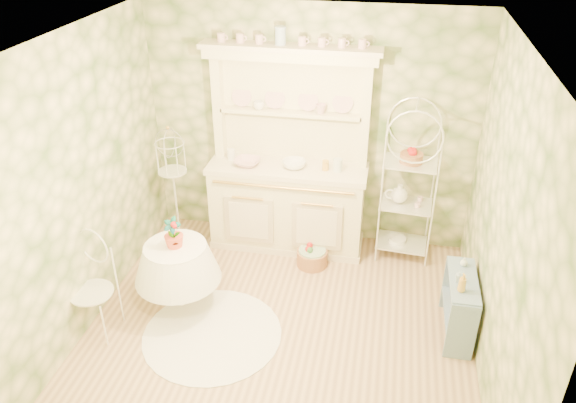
% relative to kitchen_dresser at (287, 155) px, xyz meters
% --- Properties ---
extents(floor, '(3.60, 3.60, 0.00)m').
position_rel_kitchen_dresser_xyz_m(floor, '(0.20, -1.52, -1.15)').
color(floor, tan).
rests_on(floor, ground).
extents(ceiling, '(3.60, 3.60, 0.00)m').
position_rel_kitchen_dresser_xyz_m(ceiling, '(0.20, -1.52, 1.56)').
color(ceiling, white).
rests_on(ceiling, floor).
extents(wall_left, '(3.60, 3.60, 0.00)m').
position_rel_kitchen_dresser_xyz_m(wall_left, '(-1.60, -1.52, 0.21)').
color(wall_left, beige).
rests_on(wall_left, floor).
extents(wall_right, '(3.60, 3.60, 0.00)m').
position_rel_kitchen_dresser_xyz_m(wall_right, '(2.00, -1.52, 0.21)').
color(wall_right, beige).
rests_on(wall_right, floor).
extents(wall_back, '(3.60, 3.60, 0.00)m').
position_rel_kitchen_dresser_xyz_m(wall_back, '(0.20, 0.28, 0.21)').
color(wall_back, beige).
rests_on(wall_back, floor).
extents(wall_front, '(3.60, 3.60, 0.00)m').
position_rel_kitchen_dresser_xyz_m(wall_front, '(0.20, -3.32, 0.21)').
color(wall_front, beige).
rests_on(wall_front, floor).
extents(kitchen_dresser, '(1.87, 0.61, 2.29)m').
position_rel_kitchen_dresser_xyz_m(kitchen_dresser, '(0.00, 0.00, 0.00)').
color(kitchen_dresser, '#FAF5C9').
rests_on(kitchen_dresser, floor).
extents(bakers_rack, '(0.62, 0.46, 1.88)m').
position_rel_kitchen_dresser_xyz_m(bakers_rack, '(1.31, 0.03, -0.21)').
color(bakers_rack, white).
rests_on(bakers_rack, floor).
extents(side_shelf, '(0.29, 0.67, 0.56)m').
position_rel_kitchen_dresser_xyz_m(side_shelf, '(1.84, -1.19, -0.86)').
color(side_shelf, '#7896B5').
rests_on(side_shelf, floor).
extents(round_table, '(0.72, 0.72, 0.62)m').
position_rel_kitchen_dresser_xyz_m(round_table, '(-0.84, -1.31, -0.84)').
color(round_table, white).
rests_on(round_table, floor).
extents(cafe_chair, '(0.47, 0.47, 0.82)m').
position_rel_kitchen_dresser_xyz_m(cafe_chair, '(-1.48, -1.80, -0.73)').
color(cafe_chair, white).
rests_on(cafe_chair, floor).
extents(birdcage_stand, '(0.39, 0.39, 1.55)m').
position_rel_kitchen_dresser_xyz_m(birdcage_stand, '(-1.27, -0.17, -0.37)').
color(birdcage_stand, white).
rests_on(birdcage_stand, floor).
extents(floor_basket, '(0.39, 0.39, 0.23)m').
position_rel_kitchen_dresser_xyz_m(floor_basket, '(0.35, -0.38, -1.03)').
color(floor_basket, '#AC7248').
rests_on(floor_basket, floor).
extents(lace_rug, '(1.46, 1.46, 0.01)m').
position_rel_kitchen_dresser_xyz_m(lace_rug, '(-0.40, -1.66, -1.14)').
color(lace_rug, white).
rests_on(lace_rug, floor).
extents(bowl_floral, '(0.31, 0.31, 0.07)m').
position_rel_kitchen_dresser_xyz_m(bowl_floral, '(-0.44, -0.06, -0.13)').
color(bowl_floral, white).
rests_on(bowl_floral, kitchen_dresser).
extents(bowl_white, '(0.30, 0.30, 0.08)m').
position_rel_kitchen_dresser_xyz_m(bowl_white, '(0.08, -0.03, -0.13)').
color(bowl_white, white).
rests_on(bowl_white, kitchen_dresser).
extents(cup_left, '(0.14, 0.14, 0.09)m').
position_rel_kitchen_dresser_xyz_m(cup_left, '(-0.35, 0.16, 0.47)').
color(cup_left, white).
rests_on(cup_left, kitchen_dresser).
extents(cup_right, '(0.13, 0.13, 0.10)m').
position_rel_kitchen_dresser_xyz_m(cup_right, '(0.33, 0.16, 0.47)').
color(cup_right, white).
rests_on(cup_right, kitchen_dresser).
extents(potted_geranium, '(0.18, 0.13, 0.32)m').
position_rel_kitchen_dresser_xyz_m(potted_geranium, '(-0.82, -1.34, -0.30)').
color(potted_geranium, '#3F7238').
rests_on(potted_geranium, round_table).
extents(bottle_amber, '(0.09, 0.09, 0.18)m').
position_rel_kitchen_dresser_xyz_m(bottle_amber, '(1.80, -1.36, -0.46)').
color(bottle_amber, gold).
rests_on(bottle_amber, side_shelf).
extents(bottle_blue, '(0.05, 0.05, 0.11)m').
position_rel_kitchen_dresser_xyz_m(bottle_blue, '(1.78, -1.22, -0.49)').
color(bottle_blue, '#9CB7CE').
rests_on(bottle_blue, side_shelf).
extents(bottle_glass, '(0.08, 0.08, 0.09)m').
position_rel_kitchen_dresser_xyz_m(bottle_glass, '(1.85, -0.97, -0.50)').
color(bottle_glass, silver).
rests_on(bottle_glass, side_shelf).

